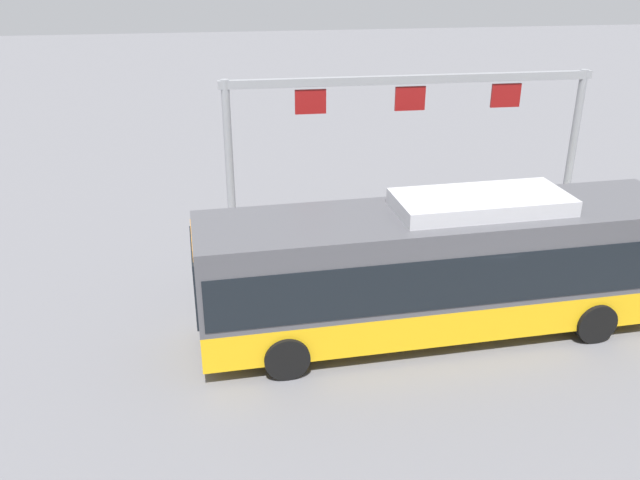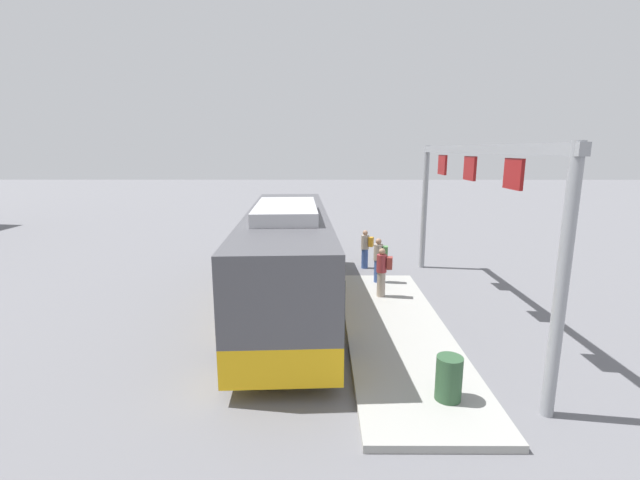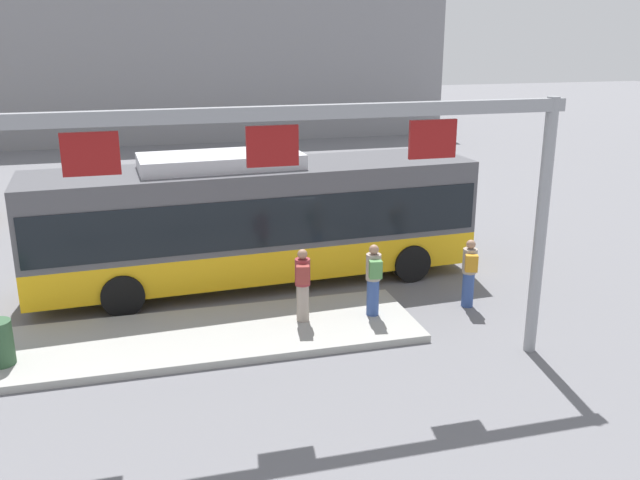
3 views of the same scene
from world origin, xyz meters
name	(u,v)px [view 2 (image 2 of 3)]	position (x,y,z in m)	size (l,w,h in m)	color
ground_plane	(288,305)	(0.00, 0.00, 0.00)	(120.00, 120.00, 0.00)	slate
platform_curb	(396,329)	(-2.09, -3.20, 0.08)	(10.00, 2.80, 0.16)	#9E9E99
bus_main	(287,252)	(-0.01, 0.00, 1.81)	(11.50, 3.14, 3.46)	#EAAD14
person_boarding	(366,248)	(4.57, -3.00, 0.89)	(0.46, 0.59, 1.67)	#334C8C
person_waiting_near	(379,259)	(2.07, -3.24, 1.05)	(0.39, 0.56, 1.67)	#334C8C
person_waiting_mid	(382,271)	(0.46, -3.14, 1.05)	(0.41, 0.57, 1.67)	gray
platform_sign_gantry	(468,191)	(-0.61, -5.47, 3.84)	(11.10, 0.24, 5.20)	gray
trash_bin	(449,378)	(-5.68, -3.62, 0.61)	(0.52, 0.52, 0.90)	#2D5133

